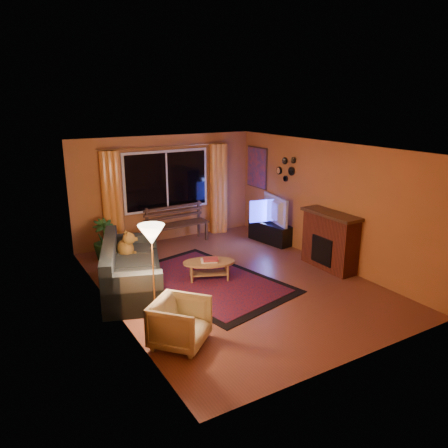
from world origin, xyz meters
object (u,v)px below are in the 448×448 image
sofa (132,266)px  tv_console (270,233)px  armchair (180,321)px  coffee_table (209,270)px  floor_lamp (153,274)px  bench (178,234)px

sofa → tv_console: (3.72, 0.93, -0.22)m
armchair → coffee_table: bearing=10.0°
sofa → armchair: sofa is taller
armchair → tv_console: (3.76, 3.01, -0.13)m
sofa → floor_lamp: (-0.08, -1.25, 0.32)m
bench → armchair: 4.45m
bench → coffee_table: bench is taller
sofa → floor_lamp: bearing=-74.7°
bench → armchair: armchair is taller
floor_lamp → armchair: bearing=-87.1°
coffee_table → bench: bearing=80.3°
coffee_table → tv_console: bearing=27.4°
floor_lamp → coffee_table: bearing=33.3°
floor_lamp → tv_console: (3.80, 2.18, -0.54)m
coffee_table → tv_console: size_ratio=0.87×
armchair → coffee_table: armchair is taller
sofa → tv_console: bearing=33.0°
sofa → armchair: (-0.04, -2.08, -0.09)m
sofa → coffee_table: sofa is taller
bench → floor_lamp: floor_lamp is taller
bench → sofa: (-1.79, -1.98, 0.23)m
floor_lamp → tv_console: 4.41m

